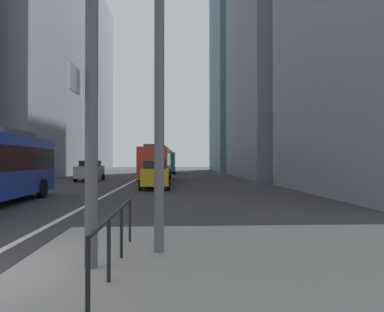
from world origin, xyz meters
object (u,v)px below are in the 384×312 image
object	(u,v)px
city_bus_red_distant	(166,161)
car_oncoming_mid	(90,171)
car_receding_near	(155,175)
city_bus_red_receding	(156,162)

from	to	relation	value
city_bus_red_distant	car_oncoming_mid	size ratio (longest dim) A/B	2.43
car_receding_near	city_bus_red_distant	bearing A→B (deg)	89.62
city_bus_red_distant	car_receding_near	distance (m)	31.25
city_bus_red_receding	city_bus_red_distant	bearing A→B (deg)	88.44
city_bus_red_distant	car_receding_near	bearing A→B (deg)	-90.38
car_oncoming_mid	city_bus_red_receding	bearing A→B (deg)	3.57
city_bus_red_receding	car_receding_near	world-z (taller)	city_bus_red_receding
car_oncoming_mid	city_bus_red_distant	bearing A→B (deg)	72.03
city_bus_red_receding	car_receding_near	size ratio (longest dim) A/B	2.51
city_bus_red_receding	car_oncoming_mid	bearing A→B (deg)	-176.43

